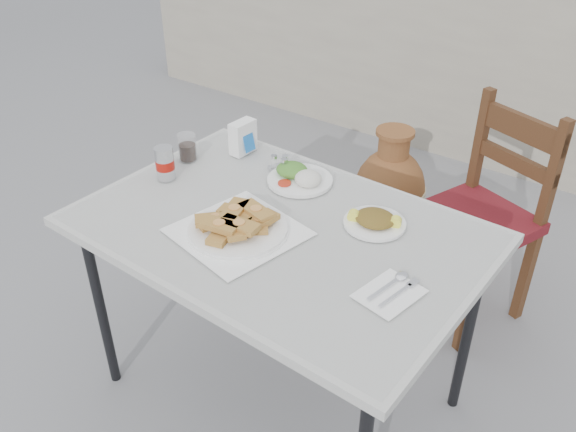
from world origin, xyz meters
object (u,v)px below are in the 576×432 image
Objects in this scene: napkin_holder at (243,137)px; terracotta_urn at (389,191)px; pide_plate at (238,224)px; chair at (482,214)px; salad_rice_plate at (299,176)px; soda_can at (165,163)px; salad_chopped_plate at (375,220)px; cola_glass at (187,148)px; cafe_table at (279,238)px; condiment_caddy at (282,166)px.

napkin_holder is 0.20× the size of terracotta_urn.
chair reaches higher than pide_plate.
salad_rice_plate is 0.25× the size of chair.
salad_rice_plate is 1.95× the size of soda_can.
napkin_holder is at bearing -107.06° from terracotta_urn.
chair is 0.65m from terracotta_urn.
napkin_holder is at bearing 167.54° from salad_chopped_plate.
napkin_holder reaches higher than cola_glass.
pide_plate is at bearing -29.65° from cola_glass.
salad_chopped_plate is 0.71m from napkin_holder.
cafe_table is 10.81× the size of soda_can.
chair is at bearing 46.40° from condiment_caddy.
chair is at bearing -24.69° from terracotta_urn.
chair is at bearing 39.43° from napkin_holder.
soda_can is 1.36m from chair.
pide_plate is 1.77× the size of salad_rice_plate.
condiment_caddy is (-0.13, 0.41, -0.01)m from pide_plate.
soda_can reaches higher than cola_glass.
cafe_table is at bearing -0.44° from soda_can.
napkin_holder is 1.08m from chair.
napkin_holder is at bearing 169.67° from condiment_caddy.
chair is (0.82, 0.59, -0.37)m from napkin_holder.
cola_glass is (-0.83, -0.02, 0.03)m from salad_chopped_plate.
napkin_holder is at bearing 51.14° from cola_glass.
chair is (0.96, 0.77, -0.34)m from cola_glass.
chair is (0.40, 0.93, -0.24)m from cafe_table.
salad_chopped_plate is 0.48m from condiment_caddy.
pide_plate is 0.57m from napkin_holder.
condiment_caddy is (0.36, 0.13, -0.02)m from cola_glass.
chair reaches higher than terracotta_urn.
salad_chopped_plate is at bearing -13.46° from condiment_caddy.
pide_plate is 0.43m from condiment_caddy.
cola_glass is at bearing 163.98° from cafe_table.
salad_chopped_plate is 1.57× the size of napkin_holder.
chair is at bearing 45.02° from soda_can.
cola_glass is 0.79× the size of napkin_holder.
chair is (0.92, 0.93, -0.36)m from soda_can.
salad_chopped_plate is 1.21m from terracotta_urn.
cafe_table reaches higher than terracotta_urn.
salad_rice_plate reaches higher than salad_chopped_plate.
condiment_caddy is at bearing 166.84° from salad_rice_plate.
soda_can is (-0.42, -0.27, 0.04)m from salad_rice_plate.
salad_rice_plate is at bearing 94.18° from pide_plate.
terracotta_urn is at bearing 76.68° from napkin_holder.
cola_glass is at bearing -166.49° from salad_rice_plate.
napkin_holder reaches higher than salad_rice_plate.
cafe_table is 1.28m from terracotta_urn.
soda_can is at bearing 165.18° from pide_plate.
cafe_table is at bearing -55.12° from condiment_caddy.
cola_glass reaches higher than salad_chopped_plate.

